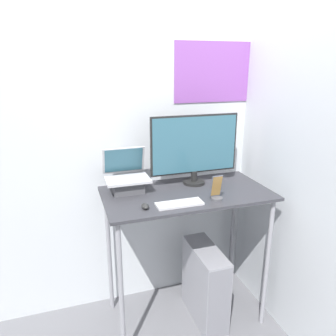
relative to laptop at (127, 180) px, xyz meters
The scene contains 9 objects.
wall_back 0.50m from the laptop, 32.43° to the left, with size 6.00×0.06×2.60m.
wall_side_right 1.12m from the laptop, 23.02° to the right, with size 0.05×6.00×2.60m.
desk 0.44m from the laptop, 20.47° to the right, with size 1.10×0.58×0.99m.
laptop is the anchor object (origin of this frame).
monitor 0.51m from the laptop, ahead, with size 0.63×0.15×0.49m.
keyboard 0.41m from the laptop, 51.47° to the right, with size 0.29×0.10×0.02m.
mouse 0.31m from the laptop, 81.93° to the right, with size 0.04×0.07×0.03m.
cell_phone 0.59m from the laptop, 32.02° to the right, with size 0.07×0.07×0.16m.
computer_tower 0.95m from the laptop, 21.69° to the right, with size 0.18×0.47×0.56m.
Camera 1 is at (-0.75, -1.59, 1.79)m, focal length 35.00 mm.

